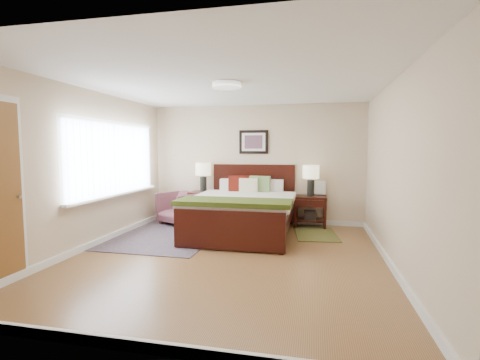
{
  "coord_description": "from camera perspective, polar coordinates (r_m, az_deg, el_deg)",
  "views": [
    {
      "loc": [
        1.23,
        -4.81,
        1.56
      ],
      "look_at": [
        0.0,
        0.86,
        1.05
      ],
      "focal_mm": 26.0,
      "sensor_mm": 36.0,
      "label": 1
    }
  ],
  "objects": [
    {
      "name": "lamp_left",
      "position": [
        7.47,
        -6.05,
        1.34
      ],
      "size": [
        0.33,
        0.33,
        0.61
      ],
      "color": "black",
      "rests_on": "nightstand_left"
    },
    {
      "name": "window",
      "position": [
        6.49,
        -19.71,
        3.11
      ],
      "size": [
        0.11,
        2.72,
        1.32
      ],
      "color": "silver",
      "rests_on": "left_wall"
    },
    {
      "name": "back_wall",
      "position": [
        7.42,
        2.63,
        2.61
      ],
      "size": [
        4.5,
        0.04,
        2.5
      ],
      "primitive_type": "cube",
      "color": "#C0AA8B",
      "rests_on": "ground"
    },
    {
      "name": "right_wall",
      "position": [
        4.93,
        24.11,
        0.99
      ],
      "size": [
        0.04,
        5.0,
        2.5
      ],
      "primitive_type": "cube",
      "color": "#C0AA8B",
      "rests_on": "ground"
    },
    {
      "name": "ceil_fixture",
      "position": [
        5.05,
        -2.19,
        15.35
      ],
      "size": [
        0.44,
        0.44,
        0.08
      ],
      "color": "white",
      "rests_on": "ceiling"
    },
    {
      "name": "front_wall",
      "position": [
        2.64,
        -15.69,
        -1.87
      ],
      "size": [
        4.5,
        0.04,
        2.5
      ],
      "primitive_type": "cube",
      "color": "#C0AA8B",
      "rests_on": "ground"
    },
    {
      "name": "nightstand_right",
      "position": [
        7.17,
        11.46,
        -4.57
      ],
      "size": [
        0.63,
        0.47,
        0.63
      ],
      "color": "black",
      "rests_on": "ground"
    },
    {
      "name": "armchair",
      "position": [
        7.42,
        -9.88,
        -4.55
      ],
      "size": [
        0.98,
        0.98,
        0.67
      ],
      "primitive_type": "imported",
      "rotation": [
        0.0,
        0.0,
        -0.47
      ],
      "color": "brown",
      "rests_on": "ground"
    },
    {
      "name": "bed",
      "position": [
        6.4,
        0.53,
        -3.94
      ],
      "size": [
        1.87,
        2.28,
        1.22
      ],
      "color": "black",
      "rests_on": "ground"
    },
    {
      "name": "ceiling",
      "position": [
        5.06,
        -2.2,
        15.74
      ],
      "size": [
        4.5,
        5.0,
        0.02
      ],
      "primitive_type": "cube",
      "color": "white",
      "rests_on": "back_wall"
    },
    {
      "name": "nightstand_left",
      "position": [
        7.51,
        -6.06,
        -2.87
      ],
      "size": [
        0.55,
        0.5,
        0.66
      ],
      "color": "black",
      "rests_on": "ground"
    },
    {
      "name": "left_wall",
      "position": [
        5.95,
        -23.67,
        1.61
      ],
      "size": [
        0.04,
        5.0,
        2.5
      ],
      "primitive_type": "cube",
      "color": "#C0AA8B",
      "rests_on": "ground"
    },
    {
      "name": "rug_persian",
      "position": [
        6.54,
        -11.56,
        -8.82
      ],
      "size": [
        1.75,
        2.46,
        0.01
      ],
      "primitive_type": "cube",
      "rotation": [
        0.0,
        0.0,
        -0.01
      ],
      "color": "#0D1045",
      "rests_on": "ground"
    },
    {
      "name": "lamp_right",
      "position": [
        7.1,
        11.56,
        0.83
      ],
      "size": [
        0.33,
        0.33,
        0.61
      ],
      "color": "black",
      "rests_on": "nightstand_right"
    },
    {
      "name": "rug_navy",
      "position": [
        6.62,
        12.34,
        -8.67
      ],
      "size": [
        0.87,
        1.19,
        0.01
      ],
      "primitive_type": "cube",
      "rotation": [
        0.0,
        0.0,
        0.13
      ],
      "color": "black",
      "rests_on": "ground"
    },
    {
      "name": "floor",
      "position": [
        5.2,
        -2.1,
        -12.42
      ],
      "size": [
        5.0,
        5.0,
        0.0
      ],
      "primitive_type": "plane",
      "color": "brown",
      "rests_on": "ground"
    },
    {
      "name": "wall_art",
      "position": [
        7.39,
        2.26,
        6.25
      ],
      "size": [
        0.62,
        0.05,
        0.5
      ],
      "color": "black",
      "rests_on": "back_wall"
    }
  ]
}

